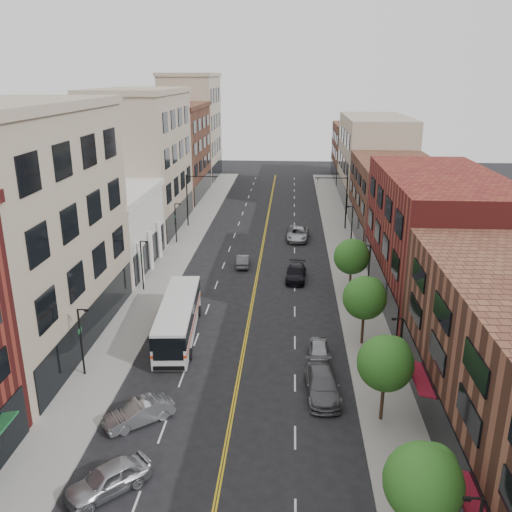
% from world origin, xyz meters
% --- Properties ---
extents(ground, '(220.00, 220.00, 0.00)m').
position_xyz_m(ground, '(0.00, 0.00, 0.00)').
color(ground, black).
rests_on(ground, ground).
extents(sidewalk_left, '(4.00, 110.00, 0.15)m').
position_xyz_m(sidewalk_left, '(-10.00, 35.00, 0.07)').
color(sidewalk_left, gray).
rests_on(sidewalk_left, ground).
extents(sidewalk_right, '(4.00, 110.00, 0.15)m').
position_xyz_m(sidewalk_right, '(10.00, 35.00, 0.07)').
color(sidewalk_right, gray).
rests_on(sidewalk_right, ground).
extents(bldg_l_tanoffice, '(10.00, 22.00, 18.00)m').
position_xyz_m(bldg_l_tanoffice, '(-17.00, 13.00, 9.00)').
color(bldg_l_tanoffice, tan).
rests_on(bldg_l_tanoffice, ground).
extents(bldg_l_white, '(10.00, 14.00, 8.00)m').
position_xyz_m(bldg_l_white, '(-17.00, 31.00, 4.00)').
color(bldg_l_white, silver).
rests_on(bldg_l_white, ground).
extents(bldg_l_far_a, '(10.00, 20.00, 18.00)m').
position_xyz_m(bldg_l_far_a, '(-17.00, 48.00, 9.00)').
color(bldg_l_far_a, tan).
rests_on(bldg_l_far_a, ground).
extents(bldg_l_far_b, '(10.00, 20.00, 15.00)m').
position_xyz_m(bldg_l_far_b, '(-17.00, 68.00, 7.50)').
color(bldg_l_far_b, brown).
rests_on(bldg_l_far_b, ground).
extents(bldg_l_far_c, '(10.00, 16.00, 20.00)m').
position_xyz_m(bldg_l_far_c, '(-17.00, 86.00, 10.00)').
color(bldg_l_far_c, tan).
rests_on(bldg_l_far_c, ground).
extents(bldg_r_mid, '(10.00, 22.00, 12.00)m').
position_xyz_m(bldg_r_mid, '(17.00, 24.00, 6.00)').
color(bldg_r_mid, maroon).
rests_on(bldg_r_mid, ground).
extents(bldg_r_far_a, '(10.00, 20.00, 10.00)m').
position_xyz_m(bldg_r_far_a, '(17.00, 45.00, 5.00)').
color(bldg_r_far_a, brown).
rests_on(bldg_r_far_a, ground).
extents(bldg_r_far_b, '(10.00, 22.00, 14.00)m').
position_xyz_m(bldg_r_far_b, '(17.00, 66.00, 7.00)').
color(bldg_r_far_b, tan).
rests_on(bldg_r_far_b, ground).
extents(bldg_r_far_c, '(10.00, 18.00, 11.00)m').
position_xyz_m(bldg_r_far_c, '(17.00, 86.00, 5.50)').
color(bldg_r_far_c, brown).
rests_on(bldg_r_far_c, ground).
extents(tree_r_0, '(3.40, 3.40, 5.59)m').
position_xyz_m(tree_r_0, '(9.39, -5.93, 4.13)').
color(tree_r_0, black).
rests_on(tree_r_0, sidewalk_right).
extents(tree_r_1, '(3.40, 3.40, 5.59)m').
position_xyz_m(tree_r_1, '(9.39, 4.07, 4.13)').
color(tree_r_1, black).
rests_on(tree_r_1, sidewalk_right).
extents(tree_r_2, '(3.40, 3.40, 5.59)m').
position_xyz_m(tree_r_2, '(9.39, 14.07, 4.13)').
color(tree_r_2, black).
rests_on(tree_r_2, sidewalk_right).
extents(tree_r_3, '(3.40, 3.40, 5.59)m').
position_xyz_m(tree_r_3, '(9.39, 24.07, 4.13)').
color(tree_r_3, black).
rests_on(tree_r_3, sidewalk_right).
extents(lamp_l_1, '(0.81, 0.55, 5.05)m').
position_xyz_m(lamp_l_1, '(-10.95, 8.00, 2.97)').
color(lamp_l_1, black).
rests_on(lamp_l_1, sidewalk_left).
extents(lamp_l_2, '(0.81, 0.55, 5.05)m').
position_xyz_m(lamp_l_2, '(-10.95, 24.00, 2.97)').
color(lamp_l_2, black).
rests_on(lamp_l_2, sidewalk_left).
extents(lamp_l_3, '(0.81, 0.55, 5.05)m').
position_xyz_m(lamp_l_3, '(-10.95, 40.00, 2.97)').
color(lamp_l_3, black).
rests_on(lamp_l_3, sidewalk_left).
extents(lamp_r_1, '(0.81, 0.55, 5.05)m').
position_xyz_m(lamp_r_1, '(10.95, 8.00, 2.97)').
color(lamp_r_1, black).
rests_on(lamp_r_1, sidewalk_right).
extents(lamp_r_2, '(0.81, 0.55, 5.05)m').
position_xyz_m(lamp_r_2, '(10.95, 24.00, 2.97)').
color(lamp_r_2, black).
rests_on(lamp_r_2, sidewalk_right).
extents(lamp_r_3, '(0.81, 0.55, 5.05)m').
position_xyz_m(lamp_r_3, '(10.95, 40.00, 2.97)').
color(lamp_r_3, black).
rests_on(lamp_r_3, sidewalk_right).
extents(signal_mast_left, '(4.49, 0.18, 7.20)m').
position_xyz_m(signal_mast_left, '(-10.27, 48.00, 4.65)').
color(signal_mast_left, black).
rests_on(signal_mast_left, sidewalk_left).
extents(signal_mast_right, '(4.49, 0.18, 7.20)m').
position_xyz_m(signal_mast_right, '(10.27, 48.00, 4.65)').
color(signal_mast_right, black).
rests_on(signal_mast_right, sidewalk_right).
extents(city_bus, '(3.56, 12.01, 3.05)m').
position_xyz_m(city_bus, '(-5.50, 14.50, 1.77)').
color(city_bus, silver).
rests_on(city_bus, ground).
extents(car_angle_a, '(4.49, 4.45, 1.54)m').
position_xyz_m(car_angle_a, '(-5.60, -3.01, 0.77)').
color(car_angle_a, '#95979C').
rests_on(car_angle_a, ground).
extents(car_angle_b, '(4.30, 3.86, 1.42)m').
position_xyz_m(car_angle_b, '(-5.60, 2.83, 0.71)').
color(car_angle_b, gray).
rests_on(car_angle_b, ground).
extents(car_parked_mid, '(2.53, 5.51, 1.56)m').
position_xyz_m(car_parked_mid, '(5.80, 6.64, 0.78)').
color(car_parked_mid, '#504F54').
rests_on(car_parked_mid, ground).
extents(car_parked_far, '(1.67, 4.06, 1.38)m').
position_xyz_m(car_parked_far, '(5.80, 11.23, 0.69)').
color(car_parked_far, gray).
rests_on(car_parked_far, ground).
extents(car_lane_behind, '(1.56, 3.93, 1.27)m').
position_xyz_m(car_lane_behind, '(-1.80, 31.91, 0.64)').
color(car_lane_behind, '#4A4A4F').
rests_on(car_lane_behind, ground).
extents(car_lane_a, '(2.31, 5.07, 1.44)m').
position_xyz_m(car_lane_a, '(4.13, 28.08, 0.72)').
color(car_lane_a, black).
rests_on(car_lane_a, ground).
extents(car_lane_b, '(3.08, 5.82, 1.56)m').
position_xyz_m(car_lane_b, '(4.45, 42.55, 0.78)').
color(car_lane_b, '#9FA1A6').
rests_on(car_lane_b, ground).
extents(car_lane_c, '(2.05, 4.44, 1.48)m').
position_xyz_m(car_lane_c, '(3.81, 43.86, 0.74)').
color(car_lane_c, '#47474B').
rests_on(car_lane_c, ground).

